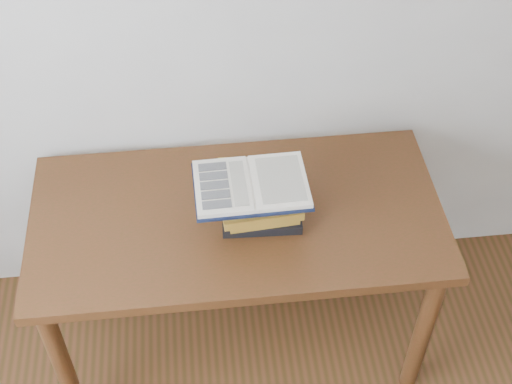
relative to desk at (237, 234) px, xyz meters
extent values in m
cube|color=#4C2313|center=(0.00, 0.00, 0.08)|extent=(1.30, 0.65, 0.04)
cylinder|color=#4C2313|center=(-0.59, -0.26, -0.27)|extent=(0.06, 0.06, 0.66)
cylinder|color=#4C2313|center=(0.59, -0.26, -0.27)|extent=(0.06, 0.06, 0.66)
cylinder|color=#4C2313|center=(-0.59, 0.26, -0.27)|extent=(0.06, 0.06, 0.66)
cylinder|color=#4C2313|center=(0.59, 0.26, -0.27)|extent=(0.06, 0.06, 0.66)
cube|color=black|center=(0.07, -0.02, 0.12)|extent=(0.25, 0.17, 0.03)
cube|color=#B37428|center=(0.07, -0.03, 0.15)|extent=(0.22, 0.16, 0.03)
cube|color=#B37428|center=(0.07, -0.02, 0.17)|extent=(0.25, 0.19, 0.03)
cube|color=black|center=(0.04, -0.03, 0.20)|extent=(0.20, 0.16, 0.03)
cube|color=tan|center=(0.05, -0.03, 0.23)|extent=(0.25, 0.19, 0.03)
cube|color=#B37428|center=(0.07, -0.02, 0.26)|extent=(0.25, 0.19, 0.03)
cube|color=black|center=(0.04, -0.07, 0.28)|extent=(0.34, 0.24, 0.01)
cube|color=beige|center=(-0.04, -0.07, 0.29)|extent=(0.16, 0.22, 0.01)
cube|color=beige|center=(0.12, -0.06, 0.29)|extent=(0.16, 0.22, 0.01)
cylinder|color=beige|center=(0.04, -0.07, 0.29)|extent=(0.02, 0.22, 0.01)
cube|color=black|center=(-0.07, 0.01, 0.30)|extent=(0.08, 0.03, 0.00)
cube|color=black|center=(-0.07, -0.03, 0.30)|extent=(0.08, 0.03, 0.00)
cube|color=black|center=(-0.07, -0.07, 0.30)|extent=(0.08, 0.03, 0.00)
cube|color=black|center=(-0.07, -0.10, 0.30)|extent=(0.08, 0.03, 0.00)
cube|color=black|center=(-0.06, -0.14, 0.30)|extent=(0.08, 0.03, 0.00)
cube|color=beige|center=(0.00, -0.07, 0.30)|extent=(0.04, 0.18, 0.00)
cube|color=beige|center=(0.13, -0.06, 0.30)|extent=(0.13, 0.19, 0.00)
camera|label=1|loc=(-0.10, -1.48, 1.77)|focal=50.00mm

